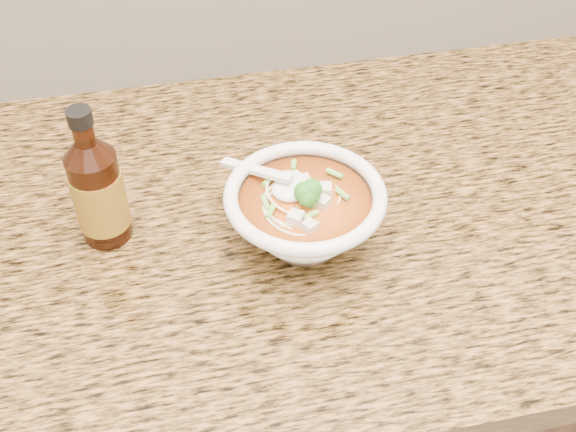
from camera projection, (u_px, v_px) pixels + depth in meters
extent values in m
cube|color=#321B0F|center=(315.00, 396.00, 1.26)|extent=(4.00, 0.65, 0.86)
cube|color=olive|center=(324.00, 211.00, 0.94)|extent=(4.00, 0.68, 0.04)
cylinder|color=white|center=(304.00, 240.00, 0.87)|extent=(0.08, 0.08, 0.01)
torus|color=white|center=(305.00, 195.00, 0.82)|extent=(0.19, 0.19, 0.02)
torus|color=beige|center=(318.00, 201.00, 0.82)|extent=(0.13, 0.13, 0.00)
torus|color=beige|center=(315.00, 202.00, 0.82)|extent=(0.06, 0.06, 0.00)
torus|color=beige|center=(319.00, 198.00, 0.83)|extent=(0.06, 0.06, 0.00)
torus|color=beige|center=(317.00, 197.00, 0.83)|extent=(0.11, 0.11, 0.00)
torus|color=beige|center=(316.00, 199.00, 0.83)|extent=(0.09, 0.09, 0.00)
torus|color=beige|center=(308.00, 204.00, 0.83)|extent=(0.10, 0.10, 0.00)
torus|color=beige|center=(298.00, 213.00, 0.82)|extent=(0.09, 0.09, 0.00)
torus|color=beige|center=(295.00, 205.00, 0.83)|extent=(0.08, 0.08, 0.00)
cube|color=silver|center=(330.00, 204.00, 0.81)|extent=(0.02, 0.02, 0.02)
cube|color=silver|center=(342.00, 189.00, 0.83)|extent=(0.02, 0.02, 0.01)
cube|color=silver|center=(286.00, 212.00, 0.80)|extent=(0.02, 0.02, 0.01)
cube|color=silver|center=(303.00, 185.00, 0.83)|extent=(0.02, 0.02, 0.01)
cube|color=silver|center=(292.00, 196.00, 0.82)|extent=(0.01, 0.01, 0.01)
cube|color=silver|center=(319.00, 214.00, 0.80)|extent=(0.02, 0.02, 0.02)
cube|color=silver|center=(266.00, 182.00, 0.84)|extent=(0.02, 0.02, 0.01)
ellipsoid|color=#196014|center=(311.00, 193.00, 0.81)|extent=(0.03, 0.03, 0.03)
cylinder|color=#75C14A|center=(290.00, 174.00, 0.85)|extent=(0.02, 0.01, 0.01)
cylinder|color=#75C14A|center=(324.00, 212.00, 0.80)|extent=(0.02, 0.01, 0.01)
cylinder|color=#75C14A|center=(292.00, 185.00, 0.83)|extent=(0.01, 0.02, 0.01)
cylinder|color=#75C14A|center=(323.00, 166.00, 0.86)|extent=(0.02, 0.02, 0.01)
cylinder|color=#75C14A|center=(267.00, 193.00, 0.83)|extent=(0.02, 0.01, 0.01)
cylinder|color=#75C14A|center=(300.00, 219.00, 0.80)|extent=(0.01, 0.02, 0.01)
cylinder|color=#75C14A|center=(345.00, 179.00, 0.84)|extent=(0.02, 0.02, 0.01)
cylinder|color=#75C14A|center=(346.00, 183.00, 0.84)|extent=(0.02, 0.02, 0.01)
ellipsoid|color=white|center=(290.00, 189.00, 0.83)|extent=(0.04, 0.04, 0.02)
cube|color=white|center=(256.00, 170.00, 0.85)|extent=(0.08, 0.08, 0.03)
cylinder|color=#3E1708|center=(99.00, 197.00, 0.84)|extent=(0.07, 0.07, 0.12)
cylinder|color=#3E1708|center=(83.00, 133.00, 0.78)|extent=(0.03, 0.03, 0.03)
cylinder|color=black|center=(79.00, 117.00, 0.76)|extent=(0.03, 0.03, 0.02)
cylinder|color=red|center=(100.00, 198.00, 0.84)|extent=(0.07, 0.07, 0.08)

